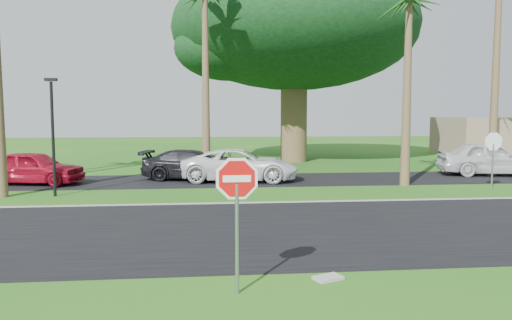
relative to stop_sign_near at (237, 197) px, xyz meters
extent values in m
plane|color=#1B5A16|center=(-0.50, 3.00, -1.77)|extent=(120.00, 120.00, 0.00)
cube|color=black|center=(-0.50, 5.00, -1.76)|extent=(120.00, 8.00, 0.02)
cube|color=black|center=(-0.50, 15.50, -1.76)|extent=(120.00, 5.00, 0.02)
cube|color=gray|center=(-0.50, 9.05, -1.74)|extent=(120.00, 0.12, 0.06)
cylinder|color=gray|center=(0.00, 0.00, -0.77)|extent=(0.07, 0.07, 2.00)
cylinder|color=white|center=(0.00, 0.00, 0.33)|extent=(1.05, 0.02, 1.05)
cylinder|color=red|center=(0.00, 0.00, 0.33)|extent=(0.90, 0.02, 0.90)
cube|color=white|center=(0.00, 0.00, 0.33)|extent=(0.50, 0.02, 0.12)
cylinder|color=gray|center=(11.50, 11.00, -0.77)|extent=(0.07, 0.07, 2.00)
cylinder|color=white|center=(11.50, 11.00, 0.33)|extent=(1.05, 0.02, 1.05)
cylinder|color=red|center=(11.50, 11.00, 0.33)|extent=(0.90, 0.02, 0.90)
cube|color=white|center=(11.50, 11.00, 0.33)|extent=(0.50, 0.02, 0.12)
cone|color=brown|center=(-0.50, 17.00, 2.98)|extent=(0.44, 0.44, 9.50)
cone|color=brown|center=(8.50, 13.00, 2.48)|extent=(0.44, 0.44, 8.50)
cone|color=brown|center=(14.50, 16.00, 4.23)|extent=(0.44, 0.44, 12.00)
cylinder|color=brown|center=(5.50, 25.00, 1.23)|extent=(1.80, 1.80, 6.00)
ellipsoid|color=black|center=(5.50, 25.00, 7.23)|extent=(16.50, 16.50, 8.25)
cylinder|color=black|center=(-6.50, 11.50, 0.48)|extent=(0.12, 0.12, 4.50)
cube|color=black|center=(-6.50, 11.50, 2.81)|extent=(0.45, 0.25, 0.12)
cube|color=gray|center=(23.50, 29.00, -0.27)|extent=(10.00, 6.00, 3.00)
imported|color=#A20D23|center=(-8.43, 14.99, -1.00)|extent=(4.82, 2.78, 1.54)
imported|color=black|center=(-1.15, 15.88, -1.04)|extent=(5.37, 3.02, 1.47)
imported|color=white|center=(1.12, 15.12, -1.00)|extent=(5.87, 3.29, 1.55)
imported|color=silver|center=(14.43, 16.08, -0.88)|extent=(5.54, 3.07, 1.78)
cube|color=#A0A098|center=(1.83, 0.59, -1.74)|extent=(0.64, 0.53, 0.06)
camera|label=1|loc=(-0.55, -8.77, 1.46)|focal=35.00mm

